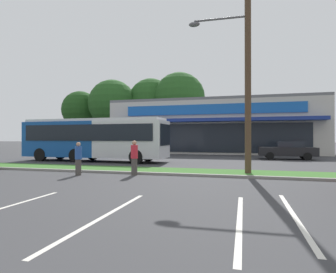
{
  "coord_description": "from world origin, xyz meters",
  "views": [
    {
      "loc": [
        6.29,
        -0.24,
        1.8
      ],
      "look_at": [
        1.34,
        18.1,
        1.9
      ],
      "focal_mm": 29.92,
      "sensor_mm": 36.0,
      "label": 1
    }
  ],
  "objects_px": {
    "utility_pole": "(245,58)",
    "pedestrian_near_bench": "(134,158)",
    "city_bus": "(94,138)",
    "car_3": "(108,148)",
    "car_2": "(287,150)",
    "pedestrian_by_pole": "(78,159)"
  },
  "relations": [
    {
      "from": "pedestrian_by_pole",
      "to": "utility_pole",
      "type": "bearing_deg",
      "value": 33.61
    },
    {
      "from": "city_bus",
      "to": "car_3",
      "type": "bearing_deg",
      "value": 110.57
    },
    {
      "from": "car_2",
      "to": "car_3",
      "type": "height_order",
      "value": "car_2"
    },
    {
      "from": "car_3",
      "to": "pedestrian_near_bench",
      "type": "xyz_separation_m",
      "value": [
        8.42,
        -13.65,
        0.08
      ]
    },
    {
      "from": "city_bus",
      "to": "car_3",
      "type": "distance_m",
      "value": 7.37
    },
    {
      "from": "city_bus",
      "to": "utility_pole",
      "type": "bearing_deg",
      "value": -24.05
    },
    {
      "from": "utility_pole",
      "to": "car_3",
      "type": "xyz_separation_m",
      "value": [
        -13.57,
        12.26,
        -4.92
      ]
    },
    {
      "from": "city_bus",
      "to": "pedestrian_near_bench",
      "type": "bearing_deg",
      "value": -46.64
    },
    {
      "from": "utility_pole",
      "to": "city_bus",
      "type": "bearing_deg",
      "value": 154.41
    },
    {
      "from": "car_3",
      "to": "pedestrian_by_pole",
      "type": "relative_size",
      "value": 2.58
    },
    {
      "from": "city_bus",
      "to": "car_2",
      "type": "height_order",
      "value": "city_bus"
    },
    {
      "from": "pedestrian_by_pole",
      "to": "car_2",
      "type": "bearing_deg",
      "value": 68.43
    },
    {
      "from": "utility_pole",
      "to": "pedestrian_near_bench",
      "type": "height_order",
      "value": "utility_pole"
    },
    {
      "from": "utility_pole",
      "to": "pedestrian_near_bench",
      "type": "distance_m",
      "value": 7.2
    },
    {
      "from": "pedestrian_near_bench",
      "to": "pedestrian_by_pole",
      "type": "height_order",
      "value": "pedestrian_near_bench"
    },
    {
      "from": "car_2",
      "to": "city_bus",
      "type": "bearing_deg",
      "value": 21.94
    },
    {
      "from": "pedestrian_near_bench",
      "to": "city_bus",
      "type": "bearing_deg",
      "value": 137.27
    },
    {
      "from": "car_2",
      "to": "pedestrian_by_pole",
      "type": "relative_size",
      "value": 2.84
    },
    {
      "from": "pedestrian_near_bench",
      "to": "pedestrian_by_pole",
      "type": "xyz_separation_m",
      "value": [
        -2.6,
        -0.71,
        -0.04
      ]
    },
    {
      "from": "city_bus",
      "to": "car_2",
      "type": "bearing_deg",
      "value": 23.48
    },
    {
      "from": "utility_pole",
      "to": "car_2",
      "type": "distance_m",
      "value": 12.78
    },
    {
      "from": "car_3",
      "to": "pedestrian_by_pole",
      "type": "xyz_separation_m",
      "value": [
        5.81,
        -14.36,
        0.05
      ]
    }
  ]
}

